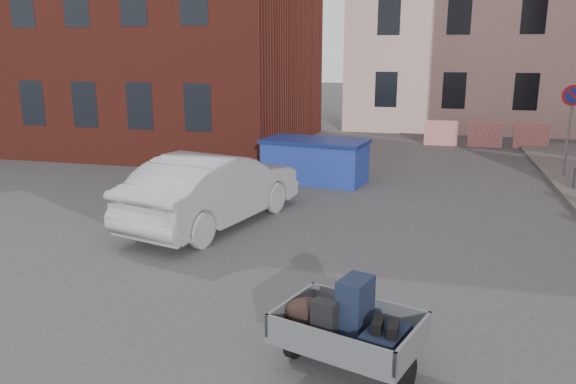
# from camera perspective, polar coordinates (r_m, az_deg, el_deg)

# --- Properties ---
(ground) EXTENTS (120.00, 120.00, 0.00)m
(ground) POSITION_cam_1_polar(r_m,az_deg,el_deg) (9.38, 0.27, -9.18)
(ground) COLOR #38383A
(ground) RESTS_ON ground
(far_building) EXTENTS (6.00, 6.00, 8.00)m
(far_building) POSITION_cam_1_polar(r_m,az_deg,el_deg) (37.54, -22.38, 13.55)
(far_building) COLOR maroon
(far_building) RESTS_ON ground
(no_parking_sign) EXTENTS (0.60, 0.09, 2.65)m
(no_parking_sign) POSITION_cam_1_polar(r_m,az_deg,el_deg) (18.34, 26.80, 7.33)
(no_parking_sign) COLOR gray
(no_parking_sign) RESTS_ON sidewalk
(barriers) EXTENTS (4.70, 0.18, 1.00)m
(barriers) POSITION_cam_1_polar(r_m,az_deg,el_deg) (23.67, 19.39, 5.54)
(barriers) COLOR red
(barriers) RESTS_ON ground
(trailer) EXTENTS (1.86, 1.97, 1.20)m
(trailer) POSITION_cam_1_polar(r_m,az_deg,el_deg) (6.72, 6.08, -13.44)
(trailer) COLOR black
(trailer) RESTS_ON ground
(dumpster) EXTENTS (3.16, 1.99, 1.24)m
(dumpster) POSITION_cam_1_polar(r_m,az_deg,el_deg) (16.33, 2.76, 3.22)
(dumpster) COLOR navy
(dumpster) RESTS_ON ground
(silver_car) EXTENTS (2.82, 5.08, 1.58)m
(silver_car) POSITION_cam_1_polar(r_m,az_deg,el_deg) (12.38, -7.50, 0.37)
(silver_car) COLOR #9FA1A6
(silver_car) RESTS_ON ground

